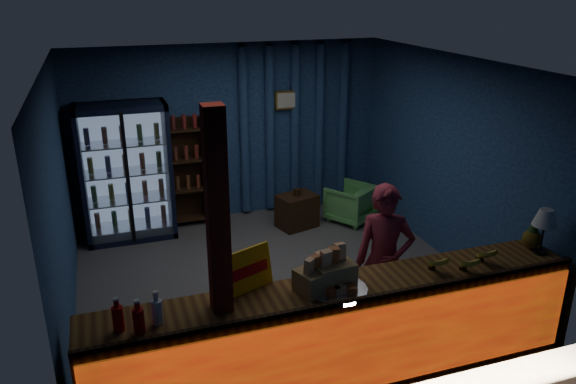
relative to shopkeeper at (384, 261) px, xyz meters
name	(u,v)px	position (x,y,z in m)	size (l,w,h in m)	color
ground	(276,280)	(-0.71, 1.33, -0.79)	(4.60, 4.60, 0.00)	#515154
room_walls	(275,156)	(-0.71, 1.33, 0.78)	(4.60, 4.60, 4.60)	navy
counter	(341,334)	(-0.71, -0.58, -0.32)	(4.40, 0.57, 0.99)	brown
support_post	(220,269)	(-1.76, -0.57, 0.51)	(0.16, 0.16, 2.60)	maroon
beverage_cooler	(126,172)	(-2.26, 3.25, 0.14)	(1.20, 0.62, 1.90)	black
bottle_shelf	(187,173)	(-1.41, 3.39, 0.00)	(0.50, 0.28, 1.60)	#382211
curtain_folds	(295,128)	(0.29, 3.47, 0.51)	(1.74, 0.14, 2.50)	navy
framed_picture	(287,100)	(0.14, 3.43, 0.96)	(0.36, 0.04, 0.28)	gold
shopkeeper	(384,261)	(0.00, 0.00, 0.00)	(0.58, 0.38, 1.59)	maroon
green_chair	(350,203)	(0.90, 2.69, -0.51)	(0.60, 0.62, 0.57)	#61BC5E
side_table	(297,211)	(0.06, 2.74, -0.54)	(0.63, 0.53, 0.59)	#382211
yellow_sign	(248,270)	(-1.48, -0.35, 0.34)	(0.46, 0.26, 0.37)	#FEB50D
soda_bottles	(138,316)	(-2.41, -0.64, 0.27)	(0.37, 0.17, 0.28)	red
snack_box_left	(332,272)	(-0.78, -0.52, 0.29)	(0.38, 0.32, 0.36)	tan
snack_box_centre	(315,278)	(-0.95, -0.55, 0.27)	(0.37, 0.34, 0.32)	tan
pastry_tray	(337,288)	(-0.78, -0.62, 0.19)	(0.52, 0.52, 0.08)	silver
banana_bunches	(462,260)	(0.45, -0.61, 0.24)	(0.75, 0.29, 0.16)	gold
table_lamp	(545,219)	(1.34, -0.61, 0.51)	(0.23, 0.23, 0.46)	black
pineapple	(532,236)	(1.34, -0.48, 0.29)	(0.18, 0.18, 0.32)	olive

